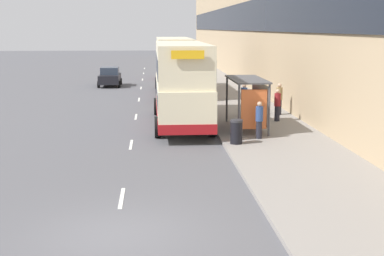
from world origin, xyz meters
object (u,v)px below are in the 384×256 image
object	(u,v)px
bus_shelter	(251,94)
car_0	(110,77)
double_decker_bus_ahead	(174,65)
pedestrian_1	(244,99)
litter_bin	(236,132)
pedestrian_3	(259,120)
double_decker_bus_near	(181,82)
pedestrian_2	(277,105)
pedestrian_at_shelter	(279,99)
car_1	(167,70)

from	to	relation	value
bus_shelter	car_0	distance (m)	23.43
double_decker_bus_ahead	bus_shelter	bearing A→B (deg)	-78.52
pedestrian_1	litter_bin	world-z (taller)	pedestrian_1
pedestrian_3	litter_bin	world-z (taller)	pedestrian_3
pedestrian_3	pedestrian_1	bearing A→B (deg)	86.45
litter_bin	double_decker_bus_near	bearing A→B (deg)	110.92
pedestrian_1	pedestrian_2	size ratio (longest dim) A/B	1.07
pedestrian_3	litter_bin	bearing A→B (deg)	-139.65
pedestrian_at_shelter	pedestrian_2	distance (m)	2.21
double_decker_bus_ahead	pedestrian_1	bearing A→B (deg)	-72.85
pedestrian_3	pedestrian_2	bearing A→B (deg)	67.21
pedestrian_1	pedestrian_3	distance (m)	6.31
bus_shelter	pedestrian_3	xyz separation A→B (m)	(-0.03, -2.18, -0.88)
pedestrian_1	litter_bin	bearing A→B (deg)	-102.21
double_decker_bus_near	pedestrian_1	distance (m)	4.29
car_1	pedestrian_3	xyz separation A→B (m)	(3.24, -30.69, 0.15)
car_0	car_1	world-z (taller)	car_1
double_decker_bus_near	car_0	world-z (taller)	double_decker_bus_near
double_decker_bus_near	pedestrian_2	world-z (taller)	double_decker_bus_near
litter_bin	pedestrian_3	bearing A→B (deg)	40.35
pedestrian_at_shelter	pedestrian_1	bearing A→B (deg)	-172.16
double_decker_bus_near	double_decker_bus_ahead	xyz separation A→B (m)	(0.16, 13.23, 0.00)
car_1	pedestrian_2	size ratio (longest dim) A/B	2.50
pedestrian_1	pedestrian_2	distance (m)	2.36
pedestrian_at_shelter	pedestrian_1	distance (m)	2.11
car_1	pedestrian_2	xyz separation A→B (m)	(5.11, -26.23, 0.17)
pedestrian_at_shelter	pedestrian_3	size ratio (longest dim) A/B	1.07
double_decker_bus_ahead	litter_bin	size ratio (longest dim) A/B	10.86
pedestrian_3	double_decker_bus_near	bearing A→B (deg)	126.51
bus_shelter	double_decker_bus_ahead	bearing A→B (deg)	101.48
pedestrian_3	car_0	bearing A→B (deg)	109.50
double_decker_bus_near	pedestrian_at_shelter	size ratio (longest dim) A/B	5.73
car_0	pedestrian_2	world-z (taller)	pedestrian_2
double_decker_bus_near	car_1	distance (m)	26.31
pedestrian_at_shelter	bus_shelter	bearing A→B (deg)	-119.05
pedestrian_1	pedestrian_at_shelter	bearing A→B (deg)	7.84
pedestrian_at_shelter	pedestrian_2	size ratio (longest dim) A/B	1.05
car_1	pedestrian_2	distance (m)	26.72
pedestrian_at_shelter	pedestrian_2	bearing A→B (deg)	-105.87
bus_shelter	car_0	size ratio (longest dim) A/B	1.09
pedestrian_2	pedestrian_1	bearing A→B (deg)	128.84
car_0	bus_shelter	bearing A→B (deg)	111.35
car_0	car_1	size ratio (longest dim) A/B	0.90
bus_shelter	pedestrian_3	world-z (taller)	bus_shelter
double_decker_bus_near	bus_shelter	bearing A→B (deg)	-34.13
double_decker_bus_near	car_0	size ratio (longest dim) A/B	2.69
bus_shelter	litter_bin	distance (m)	3.63
pedestrian_at_shelter	pedestrian_3	bearing A→B (deg)	-110.62
pedestrian_3	litter_bin	xyz separation A→B (m)	(-1.19, -1.01, -0.33)
pedestrian_3	car_1	bearing A→B (deg)	96.02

